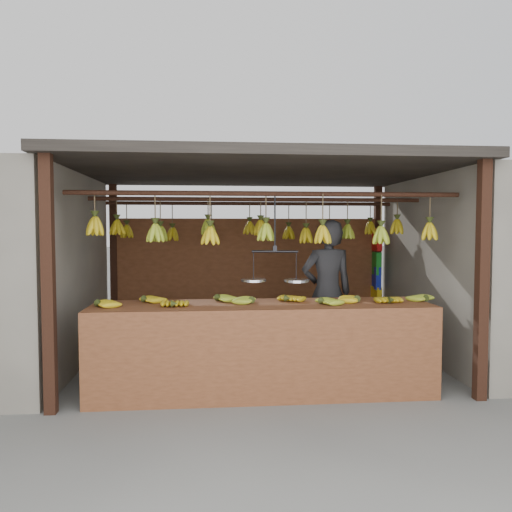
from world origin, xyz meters
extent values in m
plane|color=#5B5B57|center=(0.00, 0.00, 0.00)|extent=(80.00, 80.00, 0.00)
cube|color=black|center=(-2.00, -1.50, 1.15)|extent=(0.10, 0.10, 2.30)
cube|color=black|center=(2.00, -1.50, 1.15)|extent=(0.10, 0.10, 2.30)
cube|color=black|center=(-2.00, 1.50, 1.15)|extent=(0.10, 0.10, 2.30)
cube|color=black|center=(2.00, 1.50, 1.15)|extent=(0.10, 0.10, 2.30)
cube|color=black|center=(0.00, 0.00, 2.35)|extent=(4.30, 3.30, 0.10)
cylinder|color=black|center=(0.00, -1.00, 2.00)|extent=(4.00, 0.05, 0.05)
cylinder|color=black|center=(0.00, 0.00, 2.00)|extent=(4.00, 0.05, 0.05)
cylinder|color=black|center=(0.00, 1.00, 2.00)|extent=(4.00, 0.05, 0.05)
cube|color=brown|center=(0.00, 1.50, 0.90)|extent=(4.00, 0.06, 1.80)
cube|color=brown|center=(-0.07, -1.10, 0.86)|extent=(3.37, 0.75, 0.08)
cube|color=brown|center=(-0.07, -1.47, 0.45)|extent=(3.37, 0.04, 0.90)
cube|color=black|center=(-1.65, -1.42, 0.41)|extent=(0.07, 0.07, 0.82)
cube|color=black|center=(1.52, -1.42, 0.41)|extent=(0.07, 0.07, 0.82)
cube|color=black|center=(-1.65, -0.78, 0.41)|extent=(0.07, 0.07, 0.82)
cube|color=black|center=(1.52, -0.78, 0.41)|extent=(0.07, 0.07, 0.82)
ellipsoid|color=gold|center=(-1.64, -1.20, 0.93)|extent=(0.30, 0.28, 0.06)
ellipsoid|color=gold|center=(-1.23, -0.95, 0.93)|extent=(0.30, 0.29, 0.06)
ellipsoid|color=gold|center=(-0.92, -1.29, 0.93)|extent=(0.18, 0.24, 0.06)
ellipsoid|color=#92A523|center=(-0.50, -0.92, 0.93)|extent=(0.29, 0.26, 0.06)
ellipsoid|color=#92A523|center=(-0.16, -1.07, 0.93)|extent=(0.28, 0.25, 0.06)
ellipsoid|color=gold|center=(0.20, -1.02, 0.93)|extent=(0.29, 0.30, 0.06)
ellipsoid|color=#92A523|center=(0.52, -1.23, 0.93)|extent=(0.29, 0.26, 0.06)
ellipsoid|color=gold|center=(0.91, -1.09, 0.93)|extent=(0.28, 0.25, 0.06)
ellipsoid|color=gold|center=(1.22, -1.24, 0.93)|extent=(0.20, 0.25, 0.06)
ellipsoid|color=#92A523|center=(1.64, -1.12, 0.93)|extent=(0.29, 0.30, 0.06)
ellipsoid|color=gold|center=(-1.71, -0.97, 1.67)|extent=(0.16, 0.16, 0.28)
ellipsoid|color=#92A523|center=(-1.13, -0.96, 1.61)|extent=(0.16, 0.16, 0.28)
ellipsoid|color=gold|center=(-0.58, -1.00, 1.58)|extent=(0.16, 0.16, 0.28)
ellipsoid|color=#92A523|center=(-0.01, -0.95, 1.61)|extent=(0.16, 0.16, 0.28)
ellipsoid|color=gold|center=(0.56, -1.04, 1.59)|extent=(0.16, 0.16, 0.28)
ellipsoid|color=#92A523|center=(1.17, -1.02, 1.58)|extent=(0.16, 0.16, 0.28)
ellipsoid|color=gold|center=(1.71, -0.96, 1.62)|extent=(0.16, 0.16, 0.28)
ellipsoid|color=gold|center=(-1.68, 0.04, 1.66)|extent=(0.16, 0.16, 0.28)
ellipsoid|color=#92A523|center=(-1.17, 0.03, 1.59)|extent=(0.16, 0.16, 0.28)
ellipsoid|color=#92A523|center=(-0.60, -0.02, 1.67)|extent=(0.16, 0.16, 0.28)
ellipsoid|color=gold|center=(0.03, -0.01, 1.66)|extent=(0.16, 0.16, 0.28)
ellipsoid|color=gold|center=(0.59, 0.01, 1.56)|extent=(0.16, 0.16, 0.28)
ellipsoid|color=#92A523|center=(1.10, 0.01, 1.61)|extent=(0.16, 0.16, 0.28)
ellipsoid|color=gold|center=(1.73, 0.00, 1.67)|extent=(0.16, 0.16, 0.28)
ellipsoid|color=gold|center=(-1.72, 0.99, 1.61)|extent=(0.16, 0.16, 0.28)
ellipsoid|color=gold|center=(-1.10, 1.00, 1.57)|extent=(0.16, 0.16, 0.28)
ellipsoid|color=#92A523|center=(-0.56, 1.00, 1.56)|extent=(0.16, 0.16, 0.28)
ellipsoid|color=gold|center=(-0.03, 0.95, 1.66)|extent=(0.16, 0.16, 0.28)
ellipsoid|color=gold|center=(0.54, 1.03, 1.59)|extent=(0.16, 0.16, 0.28)
ellipsoid|color=gold|center=(1.13, 1.04, 1.57)|extent=(0.16, 0.16, 0.28)
ellipsoid|color=gold|center=(1.72, 1.01, 1.66)|extent=(0.16, 0.16, 0.28)
cylinder|color=black|center=(0.07, -1.00, 1.71)|extent=(0.02, 0.02, 0.58)
cylinder|color=black|center=(0.07, -1.00, 1.42)|extent=(0.47, 0.12, 0.02)
cylinder|color=silver|center=(-0.14, -0.96, 1.12)|extent=(0.25, 0.25, 0.02)
cylinder|color=silver|center=(0.29, -1.04, 1.12)|extent=(0.25, 0.25, 0.02)
imported|color=#262628|center=(0.82, -0.13, 0.88)|extent=(0.68, 0.49, 1.75)
cube|color=red|center=(1.94, 1.35, 1.48)|extent=(0.08, 0.26, 0.34)
cube|color=#199926|center=(1.94, 1.35, 1.12)|extent=(0.08, 0.26, 0.34)
cube|color=#1426BF|center=(1.94, 1.35, 0.90)|extent=(0.08, 0.26, 0.34)
cube|color=yellow|center=(1.94, 1.35, 0.60)|extent=(0.08, 0.26, 0.34)
camera|label=1|loc=(-0.58, -6.01, 1.65)|focal=35.00mm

